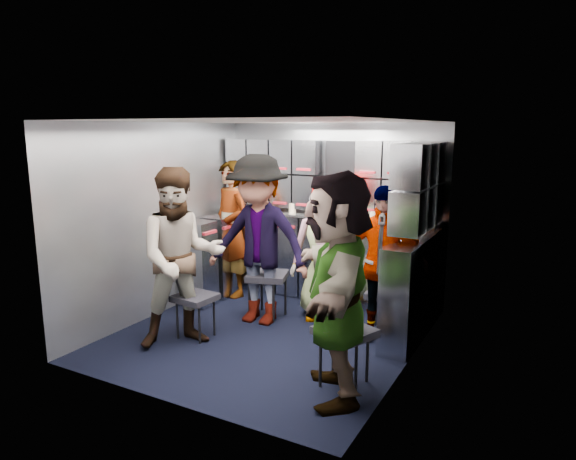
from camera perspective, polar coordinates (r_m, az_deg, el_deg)
The scene contains 29 objects.
floor at distance 5.28m, azimuth -2.02°, elevation -11.44°, with size 3.00×3.00×0.00m, color black.
wall_back at distance 6.29m, azimuth 4.85°, elevation 2.19°, with size 2.80×0.04×2.10m, color #8E939B.
wall_left at distance 5.80m, azimuth -14.12°, elevation 1.11°, with size 0.04×3.00×2.10m, color #8E939B.
wall_right at distance 4.44m, azimuth 13.67°, elevation -1.90°, with size 0.04×3.00×2.10m, color #8E939B.
ceiling at distance 4.87m, azimuth -2.19°, elevation 11.99°, with size 2.80×3.00×0.02m, color silver.
cart_bank_back at distance 6.21m, azimuth 3.99°, elevation -3.14°, with size 2.68×0.38×0.99m, color #A0A7B1.
cart_bank_left at distance 6.20m, azimuth -8.94°, elevation -3.28°, with size 0.38×0.76×0.99m, color #A0A7B1.
counter at distance 6.10m, azimuth 4.06°, elevation 1.59°, with size 2.68×0.42×0.03m, color silver.
locker_bank_back at distance 6.10m, azimuth 4.35°, elevation 6.08°, with size 2.68×0.28×0.82m, color #A0A7B1.
locker_bank_right at distance 5.08m, azimuth 14.31°, elevation 4.73°, with size 0.28×1.00×0.82m, color #A0A7B1.
right_cabinet at distance 5.18m, azimuth 13.50°, elevation -6.31°, with size 0.28×1.20×1.00m, color #A0A7B1.
coffee_niche at distance 6.08m, azimuth 6.14°, elevation 5.85°, with size 0.46×0.16×0.84m, color black, non-canonical shape.
red_latch_strip at distance 5.95m, azimuth 3.24°, elevation 0.03°, with size 2.60×0.02×0.03m, color maroon.
jump_seat_near_left at distance 5.15m, azimuth -10.28°, elevation -7.63°, with size 0.39×0.38×0.44m.
jump_seat_mid_left at distance 5.61m, azimuth -2.31°, elevation -5.35°, with size 0.52×0.50×0.49m.
jump_seat_center at distance 5.78m, azimuth 4.91°, elevation -5.55°, with size 0.40×0.39×0.42m.
jump_seat_mid_right at distance 5.28m, azimuth 10.82°, elevation -7.24°, with size 0.37×0.36×0.43m.
jump_seat_near_right at distance 4.18m, azimuth 6.32°, elevation -11.47°, with size 0.52×0.51×0.48m.
attendant_standing at distance 6.29m, azimuth -6.34°, elevation 0.11°, with size 0.60×0.40×1.66m, color black.
attendant_arc_a at distance 4.89m, azimuth -11.78°, elevation -3.08°, with size 0.82×0.64×1.69m, color black.
attendant_arc_b at distance 5.35m, azimuth -3.34°, elevation -1.15°, with size 1.15×0.66×1.78m, color black.
attendant_arc_c at distance 5.52m, azimuth 4.22°, elevation -2.16°, with size 0.74×0.48×1.52m, color black.
attendant_arc_d at distance 5.01m, azimuth 10.35°, elevation -3.70°, with size 0.89×0.37×1.52m, color black.
attendant_arc_e at distance 3.87m, azimuth 5.45°, elevation -6.32°, with size 1.62×0.51×1.74m, color black.
bottle_left at distance 6.43m, azimuth -3.01°, elevation 3.45°, with size 0.07×0.07×0.27m, color white.
bottle_mid at distance 6.10m, azimuth 2.55°, elevation 2.80°, with size 0.06×0.06×0.22m, color white.
bottle_right at distance 5.68m, azimuth 14.13°, elevation 1.84°, with size 0.07×0.07×0.22m, color white.
cup_left at distance 6.21m, azimuth 0.49°, elevation 2.45°, with size 0.08×0.08×0.11m, color beige.
cup_right at distance 5.81m, azimuth 9.51°, elevation 1.63°, with size 0.09×0.09×0.10m, color beige.
Camera 1 is at (2.48, -4.20, 2.04)m, focal length 32.00 mm.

